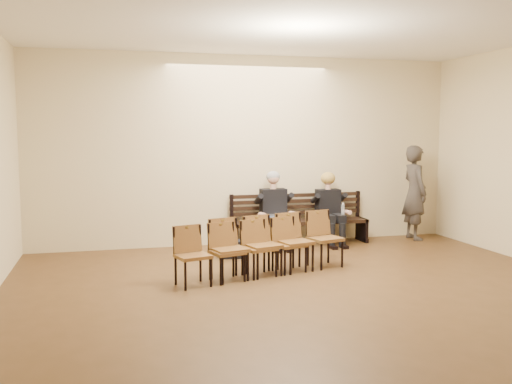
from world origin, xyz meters
TOP-DOWN VIEW (x-y plane):
  - ground at (0.00, 0.00)m, footprint 10.00×10.00m
  - room_walls at (0.00, 0.79)m, footprint 8.02×10.01m
  - bench at (0.91, 4.65)m, footprint 2.60×0.90m
  - seated_man at (0.38, 4.53)m, footprint 0.58×0.80m
  - seated_woman at (1.46, 4.53)m, footprint 0.54×0.75m
  - laptop at (0.43, 4.40)m, footprint 0.39×0.32m
  - water_bottle at (1.62, 4.30)m, footprint 0.07×0.07m
  - bag at (-0.58, 3.84)m, footprint 0.42×0.31m
  - passerby at (3.24, 4.57)m, footprint 0.52×0.78m
  - chair_row_front at (-0.09, 2.64)m, footprint 2.18×1.01m
  - chair_row_back at (-0.69, 2.46)m, footprint 2.05×0.98m

SIDE VIEW (x-z plane):
  - ground at x=0.00m, z-range 0.00..0.00m
  - bag at x=-0.58m, z-range 0.00..0.29m
  - bench at x=0.91m, z-range 0.00..0.45m
  - chair_row_back at x=-0.69m, z-range 0.00..0.82m
  - chair_row_front at x=-0.09m, z-range 0.00..0.87m
  - water_bottle at x=1.62m, z-range 0.45..0.67m
  - laptop at x=0.43m, z-range 0.45..0.71m
  - seated_woman at x=1.46m, z-range 0.00..1.26m
  - seated_man at x=0.38m, z-range 0.00..1.38m
  - passerby at x=3.24m, z-range 0.00..2.11m
  - room_walls at x=0.00m, z-range 0.78..4.29m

